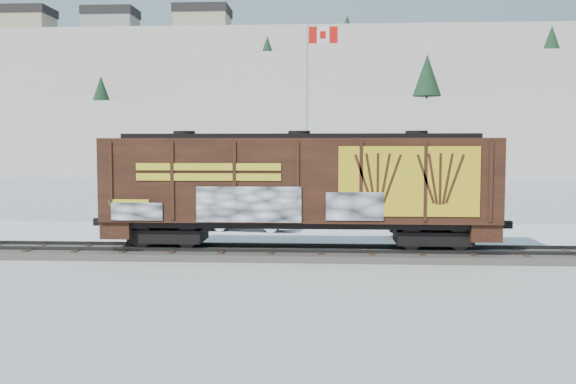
# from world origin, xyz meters

# --- Properties ---
(ground) EXTENTS (500.00, 500.00, 0.00)m
(ground) POSITION_xyz_m (0.00, 0.00, 0.00)
(ground) COLOR white
(ground) RESTS_ON ground
(rail_track) EXTENTS (50.00, 3.40, 0.43)m
(rail_track) POSITION_xyz_m (0.00, 0.00, 0.15)
(rail_track) COLOR #59544C
(rail_track) RESTS_ON ground
(parking_strip) EXTENTS (40.00, 8.00, 0.03)m
(parking_strip) POSITION_xyz_m (0.00, 7.50, 0.01)
(parking_strip) COLOR white
(parking_strip) RESTS_ON ground
(hillside) EXTENTS (360.00, 110.00, 93.00)m
(hillside) POSITION_xyz_m (-0.05, 139.79, 14.37)
(hillside) COLOR white
(hillside) RESTS_ON ground
(hopper_railcar) EXTENTS (15.85, 3.06, 4.64)m
(hopper_railcar) POSITION_xyz_m (3.08, -0.01, 2.99)
(hopper_railcar) COLOR black
(hopper_railcar) RESTS_ON rail_track
(flagpole) EXTENTS (2.30, 0.90, 11.98)m
(flagpole) POSITION_xyz_m (3.11, 13.01, 4.46)
(flagpole) COLOR silver
(flagpole) RESTS_ON ground
(car_silver) EXTENTS (4.76, 2.87, 1.52)m
(car_silver) POSITION_xyz_m (-3.48, 8.42, 0.79)
(car_silver) COLOR #AAACB2
(car_silver) RESTS_ON parking_strip
(car_white) EXTENTS (4.99, 2.42, 1.58)m
(car_white) POSITION_xyz_m (0.10, 7.76, 0.82)
(car_white) COLOR silver
(car_white) RESTS_ON parking_strip
(car_dark) EXTENTS (4.64, 3.39, 1.25)m
(car_dark) POSITION_xyz_m (9.48, 5.56, 0.65)
(car_dark) COLOR black
(car_dark) RESTS_ON parking_strip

